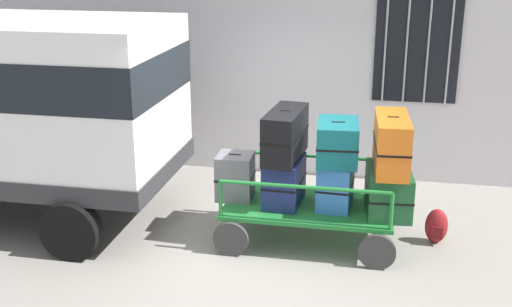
{
  "coord_description": "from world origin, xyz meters",
  "views": [
    {
      "loc": [
        1.27,
        -7.04,
        3.49
      ],
      "look_at": [
        -0.16,
        0.14,
        1.07
      ],
      "focal_mm": 44.99,
      "sensor_mm": 36.0,
      "label": 1
    }
  ],
  "objects_px": {
    "suitcase_midleft_bottom": "(284,181)",
    "suitcase_midright_bottom": "(388,190)",
    "suitcase_left_bottom": "(235,176)",
    "suitcase_center_bottom": "(336,184)",
    "suitcase_midright_middle": "(391,143)",
    "luggage_cart": "(309,210)",
    "suitcase_midleft_middle": "(285,134)",
    "suitcase_center_middle": "(338,142)",
    "backpack": "(436,226)"
  },
  "relations": [
    {
      "from": "suitcase_left_bottom",
      "to": "suitcase_midright_bottom",
      "type": "relative_size",
      "value": 0.62
    },
    {
      "from": "suitcase_midright_bottom",
      "to": "backpack",
      "type": "relative_size",
      "value": 2.06
    },
    {
      "from": "suitcase_midright_bottom",
      "to": "suitcase_center_bottom",
      "type": "bearing_deg",
      "value": 176.95
    },
    {
      "from": "suitcase_midleft_middle",
      "to": "backpack",
      "type": "distance_m",
      "value": 2.16
    },
    {
      "from": "suitcase_midleft_bottom",
      "to": "backpack",
      "type": "bearing_deg",
      "value": 6.81
    },
    {
      "from": "suitcase_midright_middle",
      "to": "backpack",
      "type": "relative_size",
      "value": 2.29
    },
    {
      "from": "luggage_cart",
      "to": "backpack",
      "type": "relative_size",
      "value": 4.76
    },
    {
      "from": "suitcase_midleft_bottom",
      "to": "suitcase_midright_bottom",
      "type": "height_order",
      "value": "suitcase_midleft_bottom"
    },
    {
      "from": "suitcase_midright_middle",
      "to": "suitcase_midright_bottom",
      "type": "bearing_deg",
      "value": -90.0
    },
    {
      "from": "suitcase_center_bottom",
      "to": "luggage_cart",
      "type": "bearing_deg",
      "value": -178.04
    },
    {
      "from": "suitcase_midright_middle",
      "to": "suitcase_midleft_middle",
      "type": "bearing_deg",
      "value": 178.73
    },
    {
      "from": "suitcase_center_bottom",
      "to": "suitcase_center_middle",
      "type": "relative_size",
      "value": 0.86
    },
    {
      "from": "suitcase_midleft_bottom",
      "to": "suitcase_midleft_middle",
      "type": "bearing_deg",
      "value": 90.0
    },
    {
      "from": "luggage_cart",
      "to": "suitcase_center_bottom",
      "type": "xyz_separation_m",
      "value": [
        0.31,
        0.01,
        0.36
      ]
    },
    {
      "from": "suitcase_midright_middle",
      "to": "suitcase_midleft_bottom",
      "type": "bearing_deg",
      "value": -179.66
    },
    {
      "from": "suitcase_midright_middle",
      "to": "backpack",
      "type": "xyz_separation_m",
      "value": [
        0.6,
        0.21,
        -1.08
      ]
    },
    {
      "from": "suitcase_midleft_bottom",
      "to": "suitcase_center_bottom",
      "type": "distance_m",
      "value": 0.62
    },
    {
      "from": "backpack",
      "to": "suitcase_center_middle",
      "type": "bearing_deg",
      "value": -172.23
    },
    {
      "from": "luggage_cart",
      "to": "suitcase_midright_bottom",
      "type": "relative_size",
      "value": 2.32
    },
    {
      "from": "luggage_cart",
      "to": "suitcase_left_bottom",
      "type": "xyz_separation_m",
      "value": [
        -0.93,
        0.03,
        0.37
      ]
    },
    {
      "from": "luggage_cart",
      "to": "backpack",
      "type": "bearing_deg",
      "value": 7.45
    },
    {
      "from": "suitcase_center_middle",
      "to": "suitcase_left_bottom",
      "type": "bearing_deg",
      "value": -179.74
    },
    {
      "from": "suitcase_center_middle",
      "to": "suitcase_midright_middle",
      "type": "distance_m",
      "value": 0.62
    },
    {
      "from": "luggage_cart",
      "to": "suitcase_midleft_middle",
      "type": "distance_m",
      "value": 0.99
    },
    {
      "from": "luggage_cart",
      "to": "suitcase_center_bottom",
      "type": "distance_m",
      "value": 0.47
    },
    {
      "from": "backpack",
      "to": "luggage_cart",
      "type": "bearing_deg",
      "value": -172.55
    },
    {
      "from": "suitcase_midleft_bottom",
      "to": "suitcase_midright_bottom",
      "type": "relative_size",
      "value": 0.8
    },
    {
      "from": "suitcase_midright_bottom",
      "to": "suitcase_midright_middle",
      "type": "height_order",
      "value": "suitcase_midright_middle"
    },
    {
      "from": "suitcase_center_bottom",
      "to": "suitcase_midleft_bottom",
      "type": "bearing_deg",
      "value": -177.2
    },
    {
      "from": "luggage_cart",
      "to": "suitcase_midleft_middle",
      "type": "height_order",
      "value": "suitcase_midleft_middle"
    },
    {
      "from": "suitcase_center_bottom",
      "to": "suitcase_center_middle",
      "type": "height_order",
      "value": "suitcase_center_middle"
    },
    {
      "from": "suitcase_midleft_bottom",
      "to": "suitcase_midright_middle",
      "type": "height_order",
      "value": "suitcase_midright_middle"
    },
    {
      "from": "suitcase_center_middle",
      "to": "suitcase_midright_middle",
      "type": "xyz_separation_m",
      "value": [
        0.62,
        -0.05,
        0.04
      ]
    },
    {
      "from": "suitcase_midleft_bottom",
      "to": "luggage_cart",
      "type": "bearing_deg",
      "value": 3.65
    },
    {
      "from": "suitcase_midleft_middle",
      "to": "suitcase_center_middle",
      "type": "bearing_deg",
      "value": 1.71
    },
    {
      "from": "suitcase_center_middle",
      "to": "suitcase_midright_bottom",
      "type": "bearing_deg",
      "value": -5.17
    },
    {
      "from": "suitcase_midright_middle",
      "to": "suitcase_center_bottom",
      "type": "bearing_deg",
      "value": 177.88
    },
    {
      "from": "suitcase_midleft_middle",
      "to": "suitcase_center_bottom",
      "type": "distance_m",
      "value": 0.85
    },
    {
      "from": "suitcase_midright_bottom",
      "to": "luggage_cart",
      "type": "bearing_deg",
      "value": 178.62
    },
    {
      "from": "suitcase_left_bottom",
      "to": "suitcase_center_bottom",
      "type": "relative_size",
      "value": 0.87
    },
    {
      "from": "luggage_cart",
      "to": "suitcase_center_middle",
      "type": "distance_m",
      "value": 0.93
    },
    {
      "from": "suitcase_midleft_middle",
      "to": "suitcase_midright_bottom",
      "type": "height_order",
      "value": "suitcase_midleft_middle"
    },
    {
      "from": "suitcase_midleft_middle",
      "to": "suitcase_midright_bottom",
      "type": "bearing_deg",
      "value": -1.74
    },
    {
      "from": "suitcase_midleft_middle",
      "to": "suitcase_center_middle",
      "type": "distance_m",
      "value": 0.62
    },
    {
      "from": "suitcase_midright_middle",
      "to": "backpack",
      "type": "height_order",
      "value": "suitcase_midright_middle"
    },
    {
      "from": "luggage_cart",
      "to": "suitcase_midright_bottom",
      "type": "xyz_separation_m",
      "value": [
        0.93,
        -0.02,
        0.34
      ]
    },
    {
      "from": "suitcase_center_bottom",
      "to": "suitcase_center_middle",
      "type": "bearing_deg",
      "value": 90.0
    },
    {
      "from": "suitcase_left_bottom",
      "to": "backpack",
      "type": "bearing_deg",
      "value": 4.01
    },
    {
      "from": "suitcase_center_bottom",
      "to": "suitcase_midright_bottom",
      "type": "bearing_deg",
      "value": -3.05
    },
    {
      "from": "suitcase_midleft_bottom",
      "to": "suitcase_center_middle",
      "type": "height_order",
      "value": "suitcase_center_middle"
    }
  ]
}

